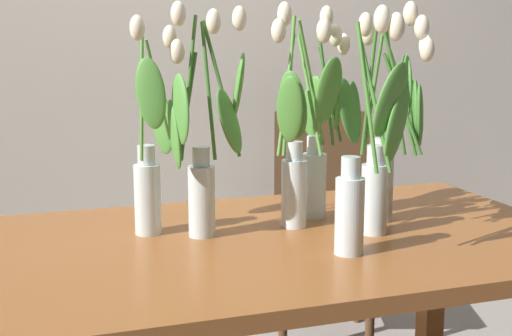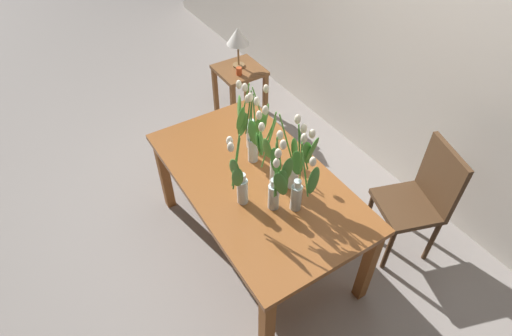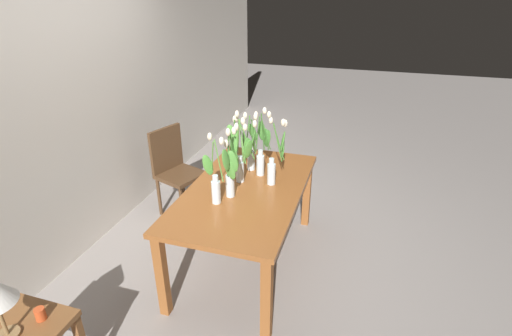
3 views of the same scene
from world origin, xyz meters
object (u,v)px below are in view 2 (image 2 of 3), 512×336
at_px(dining_table, 256,187).
at_px(tulip_vase_2, 252,127).
at_px(tulip_vase_6, 299,188).
at_px(table_lamp, 238,37).
at_px(tulip_vase_5, 240,183).
at_px(dining_chair, 420,197).
at_px(tulip_vase_3, 251,134).
at_px(tulip_vase_4, 273,156).
at_px(tulip_vase_1, 298,167).
at_px(pillar_candle, 239,71).
at_px(tulip_vase_0, 277,183).
at_px(side_table, 240,79).

distance_m(dining_table, tulip_vase_2, 0.41).
relative_size(tulip_vase_6, table_lamp, 1.34).
bearing_deg(tulip_vase_5, dining_chair, 69.84).
relative_size(tulip_vase_3, tulip_vase_4, 1.00).
relative_size(tulip_vase_1, tulip_vase_2, 0.97).
relative_size(dining_chair, pillar_candle, 12.40).
xyz_separation_m(dining_table, tulip_vase_0, (0.30, -0.05, 0.32)).
relative_size(tulip_vase_5, tulip_vase_6, 1.05).
bearing_deg(tulip_vase_1, table_lamp, 160.81).
bearing_deg(table_lamp, pillar_candle, -28.94).
distance_m(tulip_vase_5, dining_chair, 1.32).
bearing_deg(side_table, tulip_vase_6, -20.34).
xyz_separation_m(tulip_vase_4, table_lamp, (-1.69, 0.74, -0.12)).
bearing_deg(pillar_candle, tulip_vase_1, -18.27).
relative_size(tulip_vase_5, dining_chair, 0.61).
distance_m(tulip_vase_3, pillar_candle, 1.50).
xyz_separation_m(tulip_vase_6, dining_chair, (0.23, 0.91, -0.39)).
xyz_separation_m(tulip_vase_1, tulip_vase_3, (-0.37, -0.11, 0.05)).
xyz_separation_m(tulip_vase_0, pillar_candle, (-1.74, 0.76, -0.39)).
bearing_deg(tulip_vase_5, tulip_vase_3, 138.98).
bearing_deg(dining_table, dining_chair, 59.04).
relative_size(tulip_vase_4, pillar_candle, 7.76).
relative_size(dining_table, tulip_vase_5, 2.83).
xyz_separation_m(tulip_vase_3, pillar_candle, (-1.29, 0.66, -0.38)).
height_order(tulip_vase_4, pillar_candle, tulip_vase_4).
distance_m(tulip_vase_0, tulip_vase_1, 0.23).
relative_size(tulip_vase_2, tulip_vase_6, 1.03).
bearing_deg(side_table, tulip_vase_4, -23.55).
height_order(dining_table, dining_chair, dining_chair).
bearing_deg(tulip_vase_4, tulip_vase_5, -79.47).
height_order(tulip_vase_1, dining_chair, tulip_vase_1).
height_order(tulip_vase_6, side_table, tulip_vase_6).
relative_size(table_lamp, pillar_candle, 5.31).
relative_size(tulip_vase_2, tulip_vase_5, 0.97).
bearing_deg(tulip_vase_0, dining_table, 171.37).
xyz_separation_m(dining_table, tulip_vase_4, (0.11, 0.06, 0.33)).
xyz_separation_m(tulip_vase_5, side_table, (-1.70, 0.98, -0.50)).
xyz_separation_m(tulip_vase_0, tulip_vase_4, (-0.19, 0.10, 0.01)).
bearing_deg(tulip_vase_0, tulip_vase_2, 162.10).
bearing_deg(tulip_vase_5, tulip_vase_0, 47.22).
xyz_separation_m(tulip_vase_3, tulip_vase_4, (0.25, -0.00, 0.01)).
bearing_deg(tulip_vase_0, tulip_vase_4, 151.81).
relative_size(dining_chair, table_lamp, 2.34).
distance_m(tulip_vase_5, tulip_vase_6, 0.34).
xyz_separation_m(tulip_vase_2, pillar_candle, (-1.17, 0.58, -0.34)).
height_order(side_table, table_lamp, table_lamp).
bearing_deg(tulip_vase_4, tulip_vase_1, 44.75).
bearing_deg(tulip_vase_5, table_lamp, 150.14).
bearing_deg(tulip_vase_4, tulip_vase_2, 168.02).
bearing_deg(tulip_vase_6, tulip_vase_1, 145.66).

